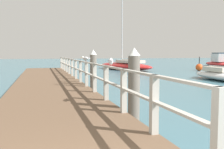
{
  "coord_description": "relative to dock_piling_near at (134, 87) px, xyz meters",
  "views": [
    {
      "loc": [
        -0.36,
        -1.42,
        1.77
      ],
      "look_at": [
        2.46,
        8.66,
        0.9
      ],
      "focal_mm": 41.4,
      "sensor_mm": 36.0,
      "label": 1
    }
  ],
  "objects": [
    {
      "name": "dock_piling_far",
      "position": [
        0.0,
        4.86,
        0.0
      ],
      "size": [
        0.29,
        0.29,
        1.9
      ],
      "color": "#6B6056",
      "rests_on": "ground_plane"
    },
    {
      "name": "pier_deck",
      "position": [
        -1.79,
        6.73,
        -0.74
      ],
      "size": [
        2.98,
        22.14,
        0.45
      ],
      "primitive_type": "cube",
      "color": "brown",
      "rests_on": "ground_plane"
    },
    {
      "name": "pier_railing",
      "position": [
        -0.38,
        6.73,
        0.09
      ],
      "size": [
        0.12,
        20.66,
        0.98
      ],
      "color": "#B2ADA3",
      "rests_on": "pier_deck"
    },
    {
      "name": "seagull_foreground",
      "position": [
        -0.38,
        0.71,
        0.6
      ],
      "size": [
        0.23,
        0.47,
        0.21
      ],
      "rotation": [
        0.0,
        0.0,
        6.02
      ],
      "color": "white",
      "rests_on": "pier_railing"
    },
    {
      "name": "dock_piling_near",
      "position": [
        0.0,
        0.0,
        0.0
      ],
      "size": [
        0.29,
        0.29,
        1.9
      ],
      "color": "#6B6056",
      "rests_on": "ground_plane"
    },
    {
      "name": "seagull_background",
      "position": [
        -0.38,
        4.5,
        0.6
      ],
      "size": [
        0.32,
        0.41,
        0.21
      ],
      "rotation": [
        0.0,
        0.0,
        0.63
      ],
      "color": "white",
      "rests_on": "pier_railing"
    },
    {
      "name": "boat_4",
      "position": [
        20.5,
        23.1,
        -0.35
      ],
      "size": [
        4.42,
        7.41,
        1.84
      ],
      "rotation": [
        0.0,
        0.0,
        2.83
      ],
      "color": "red",
      "rests_on": "ground_plane"
    },
    {
      "name": "boat_2",
      "position": [
        6.59,
        20.46,
        -0.52
      ],
      "size": [
        5.16,
        8.99,
        10.16
      ],
      "rotation": [
        0.0,
        0.0,
        0.29
      ],
      "color": "red",
      "rests_on": "ground_plane"
    },
    {
      "name": "channel_buoy",
      "position": [
        13.16,
        16.67,
        -0.6
      ],
      "size": [
        0.7,
        0.7,
        1.4
      ],
      "color": "#E54C19",
      "rests_on": "ground_plane"
    }
  ]
}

